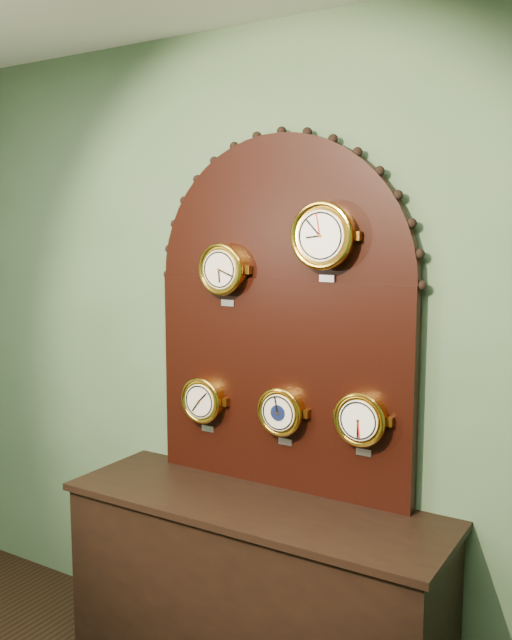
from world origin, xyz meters
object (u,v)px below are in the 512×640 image
Objects in this scene: arabic_clock at (324,236)px; tide_clock at (361,419)px; barometer at (282,411)px; shop_counter at (254,599)px; hygrometer at (203,400)px; display_board at (281,304)px; roman_clock at (223,269)px.

arabic_clock is 1.18× the size of tide_clock.
arabic_clock is 0.76m from barometer.
barometer is at bearing 73.83° from shop_counter.
tide_clock is at bearing 20.87° from shop_counter.
barometer is (0.40, -0.00, 0.01)m from hygrometer.
roman_clock is at bearing -164.94° from display_board.
tide_clock is (0.65, 0.00, -0.57)m from roman_clock.
roman_clock is at bearing 179.87° from arabic_clock.
roman_clock is 0.86m from tide_clock.
barometer is at bearing 179.99° from tide_clock.
arabic_clock reaches higher than hygrometer.
arabic_clock reaches higher than shop_counter.
arabic_clock is at bearing -0.14° from hygrometer.
tide_clock is (0.40, -0.07, -0.42)m from display_board.
barometer is 0.36m from tide_clock.
tide_clock is (0.40, 0.15, 0.80)m from shop_counter.
display_board is 0.37m from arabic_clock.
display_board reaches higher than barometer.
tide_clock reaches higher than barometer.
arabic_clock is (0.48, -0.00, 0.15)m from roman_clock.
roman_clock is at bearing 148.17° from shop_counter.
barometer is (-0.19, 0.00, -0.73)m from arabic_clock.
shop_counter is at bearing -31.83° from roman_clock.
roman_clock is 1.06× the size of hygrometer.
display_board is 5.56× the size of roman_clock.
arabic_clock is at bearing 33.56° from shop_counter.
roman_clock is 0.86× the size of arabic_clock.
display_board is 0.45m from barometer.
barometer reaches higher than shop_counter.
roman_clock is at bearing -179.95° from barometer.
hygrometer is (-0.36, -0.07, -0.45)m from display_board.
arabic_clock reaches higher than roman_clock.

